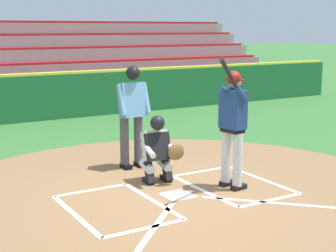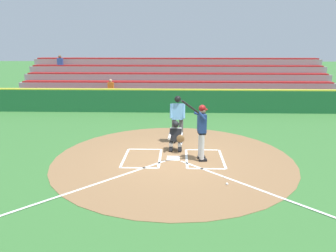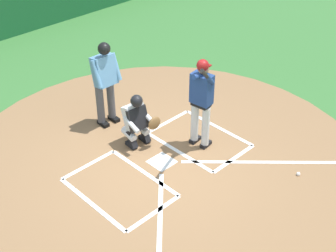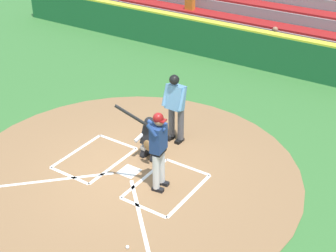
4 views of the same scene
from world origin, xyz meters
The scene contains 9 objects.
ground_plane centered at (0.00, 0.00, 0.00)m, with size 120.00×120.00×0.00m, color #387033.
dirt_circle centered at (0.00, 0.00, 0.01)m, with size 8.00×8.00×0.01m, color olive.
home_plate_and_chalk centered at (0.00, 0.88, 0.01)m, with size 7.93×4.91×0.01m.
batter centered at (-0.92, 0.13, 1.10)m, with size 0.89×0.81×2.13m.
catcher centered at (-0.08, -0.76, 0.59)m, with size 0.59×0.65×1.13m.
plate_umpire centered at (-0.13, -1.78, 1.08)m, with size 0.59×0.42×1.86m.
baseball centered at (-1.51, 2.03, 0.04)m, with size 0.07×0.07×0.07m, color white.
backstop_wall centered at (0.00, -7.50, 0.65)m, with size 22.00×0.36×1.31m.
bleacher_stand centered at (0.00, -11.33, 1.00)m, with size 20.00×5.10×3.00m.
Camera 2 is at (-0.15, 10.11, 3.77)m, focal length 34.01 mm.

